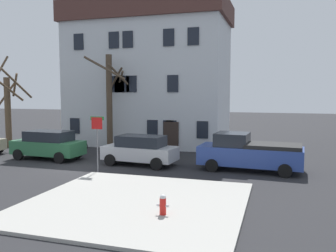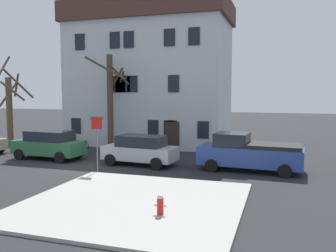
% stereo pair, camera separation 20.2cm
% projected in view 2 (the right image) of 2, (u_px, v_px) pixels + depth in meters
% --- Properties ---
extents(ground_plane, '(120.00, 120.00, 0.00)m').
position_uv_depth(ground_plane, '(78.00, 168.00, 19.81)').
color(ground_plane, '#262628').
extents(sidewalk_slab, '(8.00, 7.73, 0.12)m').
position_uv_depth(sidewalk_slab, '(134.00, 202.00, 13.35)').
color(sidewalk_slab, '#A8A59E').
rests_on(sidewalk_slab, ground_plane).
extents(building_main, '(12.85, 6.94, 11.17)m').
position_uv_depth(building_main, '(150.00, 74.00, 28.90)').
color(building_main, silver).
rests_on(building_main, ground_plane).
extents(tree_bare_near, '(2.66, 2.63, 7.02)m').
position_uv_depth(tree_bare_near, '(10.00, 106.00, 27.03)').
color(tree_bare_near, brown).
rests_on(tree_bare_near, ground_plane).
extents(tree_bare_mid, '(2.77, 3.00, 6.87)m').
position_uv_depth(tree_bare_mid, '(111.00, 99.00, 25.53)').
color(tree_bare_mid, '#4C3D2D').
rests_on(tree_bare_mid, ground_plane).
extents(car_green_wagon, '(4.56, 2.22, 1.79)m').
position_uv_depth(car_green_wagon, '(49.00, 144.00, 22.34)').
color(car_green_wagon, '#2D6B42').
rests_on(car_green_wagon, ground_plane).
extents(car_silver_wagon, '(4.37, 2.30, 1.71)m').
position_uv_depth(car_silver_wagon, '(140.00, 150.00, 20.48)').
color(car_silver_wagon, '#B7BABF').
rests_on(car_silver_wagon, ground_plane).
extents(pickup_truck_blue, '(5.52, 2.57, 2.00)m').
position_uv_depth(pickup_truck_blue, '(249.00, 153.00, 18.97)').
color(pickup_truck_blue, '#2D4799').
rests_on(pickup_truck_blue, ground_plane).
extents(fire_hydrant, '(0.42, 0.22, 0.68)m').
position_uv_depth(fire_hydrant, '(160.00, 204.00, 11.80)').
color(fire_hydrant, red).
rests_on(fire_hydrant, sidewalk_slab).
extents(street_sign_pole, '(0.76, 0.07, 2.94)m').
position_uv_depth(street_sign_pole, '(97.00, 134.00, 18.29)').
color(street_sign_pole, slate).
rests_on(street_sign_pole, ground_plane).
extents(bicycle_leaning, '(1.75, 0.16, 1.03)m').
position_uv_depth(bicycle_leaning, '(78.00, 145.00, 25.69)').
color(bicycle_leaning, black).
rests_on(bicycle_leaning, ground_plane).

